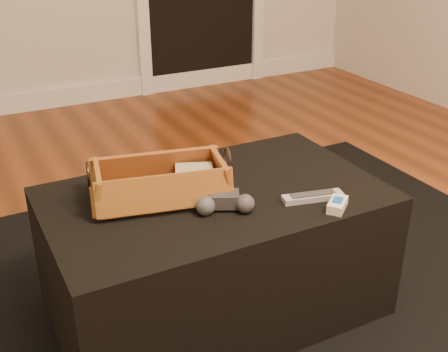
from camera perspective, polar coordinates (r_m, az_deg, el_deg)
name	(u,v)px	position (r m, az deg, el deg)	size (l,w,h in m)	color
baseboard	(22,103)	(3.89, -19.82, 7.02)	(5.00, 0.04, 0.12)	white
area_rug	(223,316)	(1.87, -0.12, -14.04)	(2.60, 2.00, 0.01)	black
ottoman	(215,252)	(1.78, -0.88, -7.75)	(1.00, 0.60, 0.42)	black
tv_remote	(155,194)	(1.62, -7.02, -1.84)	(0.21, 0.05, 0.02)	black
cloth_bundle	(194,177)	(1.67, -3.04, -0.06)	(0.11, 0.08, 0.06)	tan
wicker_basket	(161,184)	(1.63, -6.44, -0.83)	(0.43, 0.29, 0.14)	#A46325
game_controller	(225,203)	(1.56, 0.08, -2.72)	(0.17, 0.13, 0.05)	#2A292C
silver_remote	(313,197)	(1.65, 9.00, -2.09)	(0.19, 0.08, 0.02)	#B0B2B8
cream_gadget	(337,205)	(1.61, 11.44, -2.86)	(0.09, 0.09, 0.03)	silver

